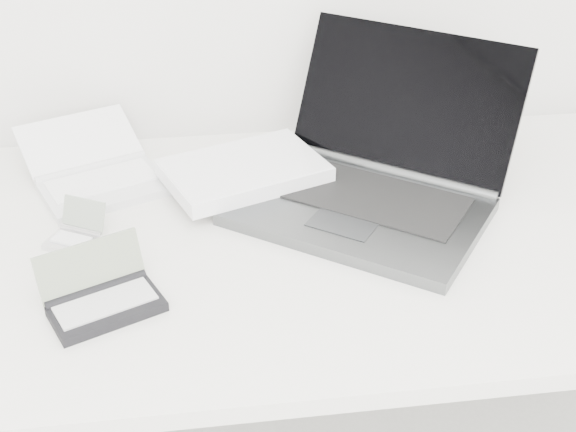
{
  "coord_description": "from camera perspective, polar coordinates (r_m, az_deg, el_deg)",
  "views": [
    {
      "loc": [
        -0.18,
        0.4,
        1.49
      ],
      "look_at": [
        -0.03,
        1.51,
        0.79
      ],
      "focal_mm": 50.0,
      "sensor_mm": 36.0,
      "label": 1
    }
  ],
  "objects": [
    {
      "name": "palmtop_charcoal",
      "position": [
        1.24,
        -13.08,
        -5.68
      ],
      "size": [
        0.2,
        0.17,
        0.09
      ],
      "rotation": [
        0.0,
        0.0,
        0.42
      ],
      "color": "black",
      "rests_on": "desk"
    },
    {
      "name": "netbook_open_white",
      "position": [
        1.57,
        -13.45,
        2.93
      ],
      "size": [
        0.31,
        0.34,
        0.08
      ],
      "rotation": [
        0.0,
        0.0,
        0.39
      ],
      "color": "silver",
      "rests_on": "desk"
    },
    {
      "name": "pda_silver",
      "position": [
        1.41,
        -14.87,
        -1.29
      ],
      "size": [
        0.11,
        0.11,
        0.06
      ],
      "rotation": [
        0.0,
        0.0,
        -0.5
      ],
      "color": "silver",
      "rests_on": "desk"
    },
    {
      "name": "laptop_large",
      "position": [
        1.47,
        3.52,
        2.85
      ],
      "size": [
        0.69,
        0.59,
        0.27
      ],
      "rotation": [
        0.0,
        0.0,
        -0.63
      ],
      "color": "#515355",
      "rests_on": "desk"
    },
    {
      "name": "desk",
      "position": [
        1.42,
        0.98,
        -2.71
      ],
      "size": [
        1.6,
        0.8,
        0.73
      ],
      "color": "white",
      "rests_on": "ground"
    }
  ]
}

